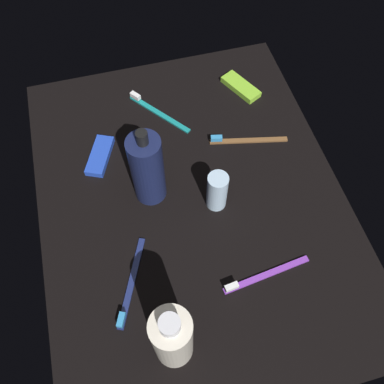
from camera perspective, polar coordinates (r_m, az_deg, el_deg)
The scene contains 10 objects.
ground_plane at distance 88.48cm, azimuth -0.00°, elevation -1.17°, with size 84.00×64.00×1.20cm, color black.
lotion_bottle at distance 81.65cm, azimuth -6.19°, elevation 3.16°, with size 6.63×6.63×20.37cm.
bodywash_bottle at distance 69.06cm, azimuth -2.71°, elevation -19.50°, with size 6.55×6.55×19.68cm.
deodorant_stick at distance 83.43cm, azimuth 3.48°, elevation 0.11°, with size 4.21×4.21×9.74cm, color silver.
toothbrush_purple at distance 81.51cm, azimuth 9.57°, elevation -11.37°, with size 3.32×18.02×2.10cm.
toothbrush_teal at distance 101.82cm, azimuth -5.03°, elevation 11.15°, with size 14.97×11.96×2.10cm.
toothbrush_navy at distance 80.63cm, azimuth -8.53°, elevation -12.82°, with size 16.91×8.48×2.10cm.
toothbrush_brown at distance 96.61cm, azimuth 7.16°, elevation 7.18°, with size 5.01×17.84×2.10cm.
snack_bar_lime at distance 107.19cm, azimuth 6.74°, elevation 14.22°, with size 10.40×4.00×1.50cm, color #8CD133.
snack_bar_blue at distance 95.29cm, azimuth -12.58°, elevation 4.90°, with size 10.40×4.00×1.50cm, color blue.
Camera 1 is at (-41.33, 11.03, 76.85)cm, focal length 38.65 mm.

